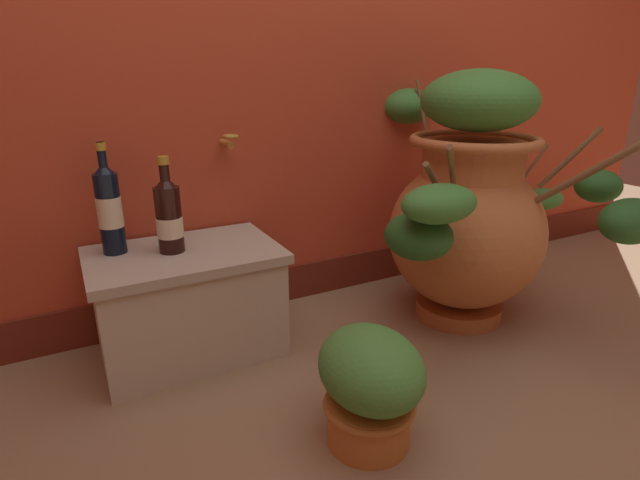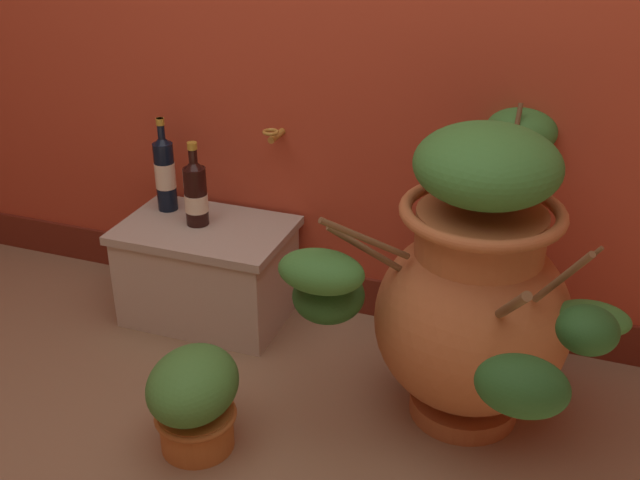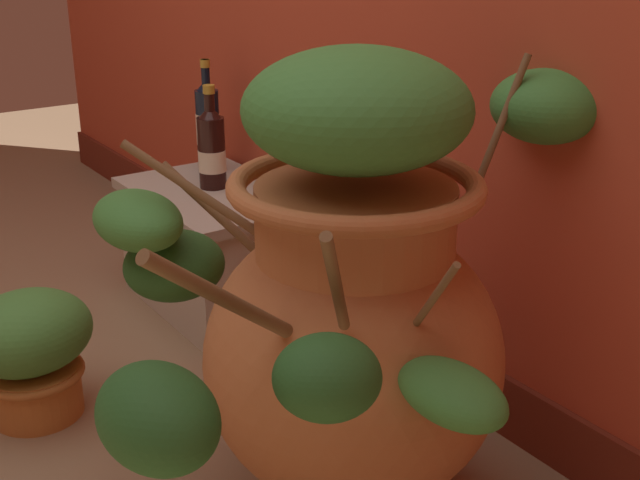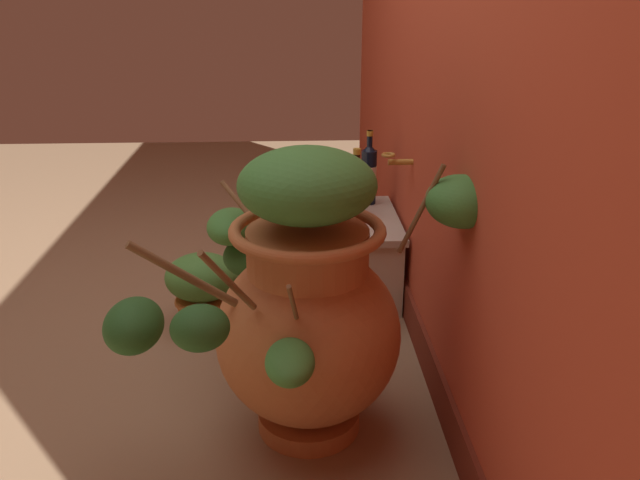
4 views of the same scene
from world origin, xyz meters
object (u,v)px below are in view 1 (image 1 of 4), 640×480
at_px(terracotta_urn, 469,208).
at_px(wine_bottle_middle, 169,214).
at_px(wine_bottle_left, 109,207).
at_px(potted_shrub, 370,384).

height_order(terracotta_urn, wine_bottle_middle, terracotta_urn).
xyz_separation_m(wine_bottle_left, wine_bottle_middle, (0.16, -0.07, -0.03)).
relative_size(terracotta_urn, potted_shrub, 3.44).
distance_m(terracotta_urn, wine_bottle_left, 1.22).
relative_size(terracotta_urn, wine_bottle_middle, 3.58).
distance_m(terracotta_urn, potted_shrub, 0.84).
relative_size(wine_bottle_left, wine_bottle_middle, 1.14).
bearing_deg(terracotta_urn, wine_bottle_left, 164.34).
distance_m(wine_bottle_left, wine_bottle_middle, 0.18).
relative_size(terracotta_urn, wine_bottle_left, 3.13).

